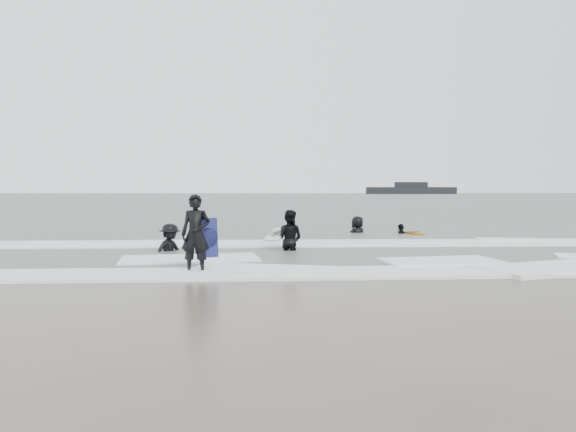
{
  "coord_description": "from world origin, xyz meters",
  "views": [
    {
      "loc": [
        -0.83,
        -13.77,
        2.08
      ],
      "look_at": [
        0.0,
        5.0,
        1.1
      ],
      "focal_mm": 35.0,
      "sensor_mm": 36.0,
      "label": 1
    }
  ],
  "objects_px": {
    "surfer_right_far": "(358,234)",
    "vessel_horizon": "(411,190)",
    "surfer_right_near": "(401,235)",
    "surfer_centre": "(196,273)",
    "surfer_wading": "(289,252)",
    "surfer_breaker": "(170,253)"
  },
  "relations": [
    {
      "from": "surfer_centre",
      "to": "surfer_right_far",
      "type": "bearing_deg",
      "value": 70.52
    },
    {
      "from": "surfer_wading",
      "to": "surfer_right_near",
      "type": "bearing_deg",
      "value": -110.88
    },
    {
      "from": "surfer_right_near",
      "to": "vessel_horizon",
      "type": "xyz_separation_m",
      "value": [
        35.17,
        130.45,
        1.25
      ]
    },
    {
      "from": "surfer_breaker",
      "to": "surfer_right_near",
      "type": "xyz_separation_m",
      "value": [
        8.91,
        6.26,
        0.0
      ]
    },
    {
      "from": "surfer_wading",
      "to": "surfer_breaker",
      "type": "xyz_separation_m",
      "value": [
        -3.76,
        -0.17,
        0.0
      ]
    },
    {
      "from": "surfer_centre",
      "to": "surfer_wading",
      "type": "height_order",
      "value": "surfer_centre"
    },
    {
      "from": "surfer_breaker",
      "to": "surfer_right_near",
      "type": "bearing_deg",
      "value": -14.04
    },
    {
      "from": "surfer_right_far",
      "to": "surfer_centre",
      "type": "bearing_deg",
      "value": 25.52
    },
    {
      "from": "surfer_wading",
      "to": "surfer_right_far",
      "type": "distance_m",
      "value": 7.5
    },
    {
      "from": "surfer_centre",
      "to": "surfer_breaker",
      "type": "distance_m",
      "value": 4.44
    },
    {
      "from": "surfer_wading",
      "to": "vessel_horizon",
      "type": "relative_size",
      "value": 0.08
    },
    {
      "from": "surfer_right_far",
      "to": "vessel_horizon",
      "type": "distance_m",
      "value": 135.0
    },
    {
      "from": "surfer_right_near",
      "to": "surfer_right_far",
      "type": "height_order",
      "value": "surfer_right_far"
    },
    {
      "from": "surfer_centre",
      "to": "surfer_right_far",
      "type": "xyz_separation_m",
      "value": [
        5.8,
        11.11,
        0.0
      ]
    },
    {
      "from": "vessel_horizon",
      "to": "surfer_breaker",
      "type": "bearing_deg",
      "value": -107.87
    },
    {
      "from": "surfer_wading",
      "to": "surfer_right_far",
      "type": "bearing_deg",
      "value": -97.21
    },
    {
      "from": "vessel_horizon",
      "to": "surfer_wading",
      "type": "bearing_deg",
      "value": -106.45
    },
    {
      "from": "surfer_right_near",
      "to": "vessel_horizon",
      "type": "relative_size",
      "value": 0.07
    },
    {
      "from": "surfer_centre",
      "to": "vessel_horizon",
      "type": "height_order",
      "value": "vessel_horizon"
    },
    {
      "from": "surfer_breaker",
      "to": "vessel_horizon",
      "type": "xyz_separation_m",
      "value": [
        44.08,
        136.7,
        1.25
      ]
    },
    {
      "from": "surfer_right_far",
      "to": "surfer_right_near",
      "type": "bearing_deg",
      "value": 124.09
    },
    {
      "from": "surfer_right_near",
      "to": "surfer_right_far",
      "type": "bearing_deg",
      "value": -74.36
    }
  ]
}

